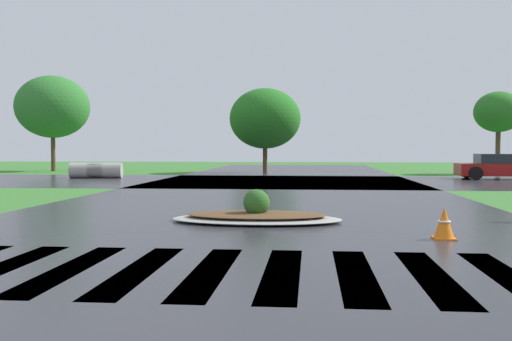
{
  "coord_description": "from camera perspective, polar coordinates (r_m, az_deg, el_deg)",
  "views": [
    {
      "loc": [
        1.25,
        -3.07,
        1.55
      ],
      "look_at": [
        -0.24,
        12.92,
        0.92
      ],
      "focal_mm": 41.3,
      "sensor_mm": 36.0,
      "label": 1
    }
  ],
  "objects": [
    {
      "name": "traffic_cone",
      "position": [
        10.45,
        17.76,
        -4.94
      ],
      "size": [
        0.36,
        0.36,
        0.55
      ],
      "color": "orange",
      "rests_on": "ground"
    },
    {
      "name": "median_island",
      "position": [
        12.3,
        0.05,
        -4.38
      ],
      "size": [
        3.55,
        1.87,
        0.68
      ],
      "color": "#9E9B93",
      "rests_on": "ground"
    },
    {
      "name": "asphalt_cross_road",
      "position": [
        27.04,
        2.67,
        -1.05
      ],
      "size": [
        90.0,
        10.78,
        0.01
      ],
      "primitive_type": "cube",
      "color": "#2B2B30",
      "rests_on": "ground"
    },
    {
      "name": "crosswalk_stripes",
      "position": [
        7.48,
        -4.48,
        -9.69
      ],
      "size": [
        7.65,
        3.17,
        0.01
      ],
      "color": "white",
      "rests_on": "ground"
    },
    {
      "name": "asphalt_roadway",
      "position": [
        13.22,
        -0.14,
        -4.47
      ],
      "size": [
        11.97,
        80.0,
        0.01
      ],
      "primitive_type": "cube",
      "color": "#2B2B30",
      "rests_on": "ground"
    },
    {
      "name": "car_dark_suv",
      "position": [
        31.31,
        22.62,
        0.3
      ],
      "size": [
        4.24,
        2.14,
        1.24
      ],
      "rotation": [
        0.0,
        0.0,
        -0.02
      ],
      "color": "maroon",
      "rests_on": "ground"
    },
    {
      "name": "background_treeline",
      "position": [
        37.18,
        6.48,
        5.86
      ],
      "size": [
        45.47,
        5.91,
        6.25
      ],
      "color": "#4C3823",
      "rests_on": "ground"
    },
    {
      "name": "drainage_pipe_stack",
      "position": [
        30.92,
        -15.22,
        0.01
      ],
      "size": [
        2.67,
        1.11,
        0.78
      ],
      "color": "#9E9B93",
      "rests_on": "ground"
    }
  ]
}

